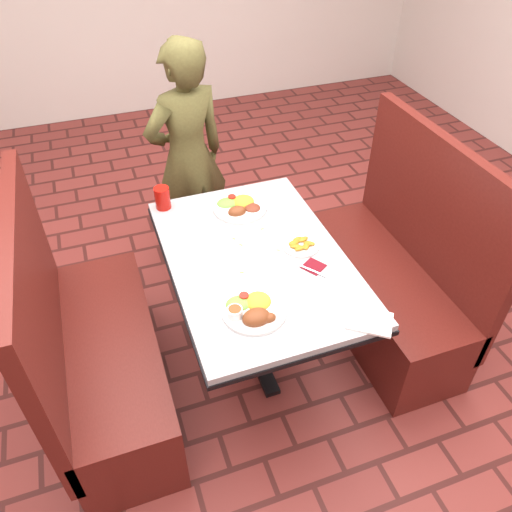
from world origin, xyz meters
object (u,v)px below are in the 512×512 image
(far_dinner_plate, at_px, (240,204))
(plantain_plate, at_px, (301,245))
(near_dinner_plate, at_px, (253,308))
(booth_bench_left, at_px, (101,358))
(red_tumbler, at_px, (162,198))
(dining_table, at_px, (256,271))
(booth_bench_right, at_px, (389,282))
(diner_person, at_px, (188,159))

(far_dinner_plate, relative_size, plantain_plate, 1.59)
(plantain_plate, bearing_deg, near_dinner_plate, -137.30)
(booth_bench_left, height_order, near_dinner_plate, booth_bench_left)
(near_dinner_plate, relative_size, red_tumbler, 2.27)
(dining_table, xyz_separation_m, plantain_plate, (0.23, -0.01, 0.11))
(plantain_plate, bearing_deg, red_tumbler, 135.41)
(dining_table, bearing_deg, booth_bench_right, 0.00)
(plantain_plate, bearing_deg, booth_bench_left, 179.66)
(booth_bench_left, xyz_separation_m, far_dinner_plate, (0.85, 0.40, 0.45))
(diner_person, height_order, plantain_plate, diner_person)
(dining_table, distance_m, booth_bench_right, 0.86)
(diner_person, bearing_deg, near_dinner_plate, 70.91)
(dining_table, relative_size, diner_person, 0.83)
(plantain_plate, bearing_deg, far_dinner_plate, 113.73)
(booth_bench_left, bearing_deg, plantain_plate, -0.34)
(booth_bench_right, relative_size, plantain_plate, 6.74)
(plantain_plate, bearing_deg, diner_person, 106.31)
(far_dinner_plate, bearing_deg, red_tumbler, 159.15)
(near_dinner_plate, bearing_deg, booth_bench_left, 153.19)
(far_dinner_plate, distance_m, red_tumbler, 0.40)
(dining_table, relative_size, red_tumbler, 10.09)
(diner_person, bearing_deg, dining_table, 77.52)
(dining_table, bearing_deg, red_tumbler, 121.27)
(far_dinner_plate, relative_size, red_tumbler, 2.35)
(near_dinner_plate, relative_size, far_dinner_plate, 0.97)
(diner_person, bearing_deg, red_tumbler, 46.38)
(diner_person, xyz_separation_m, plantain_plate, (0.30, -1.04, 0.03))
(near_dinner_plate, xyz_separation_m, far_dinner_plate, (0.18, 0.73, -0.00))
(diner_person, bearing_deg, booth_bench_left, 38.28)
(booth_bench_right, bearing_deg, near_dinner_plate, -160.13)
(red_tumbler, bearing_deg, far_dinner_plate, -20.85)
(booth_bench_left, xyz_separation_m, red_tumbler, (0.47, 0.54, 0.48))
(dining_table, distance_m, booth_bench_left, 0.86)
(booth_bench_left, height_order, booth_bench_right, same)
(diner_person, bearing_deg, plantain_plate, 89.50)
(dining_table, bearing_deg, far_dinner_plate, 82.94)
(plantain_plate, bearing_deg, dining_table, 178.48)
(near_dinner_plate, xyz_separation_m, red_tumbler, (-0.19, 0.88, 0.03))
(booth_bench_right, xyz_separation_m, red_tumbler, (-1.13, 0.54, 0.48))
(red_tumbler, bearing_deg, plantain_plate, -44.59)
(red_tumbler, bearing_deg, dining_table, -58.73)
(booth_bench_right, height_order, far_dinner_plate, booth_bench_right)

